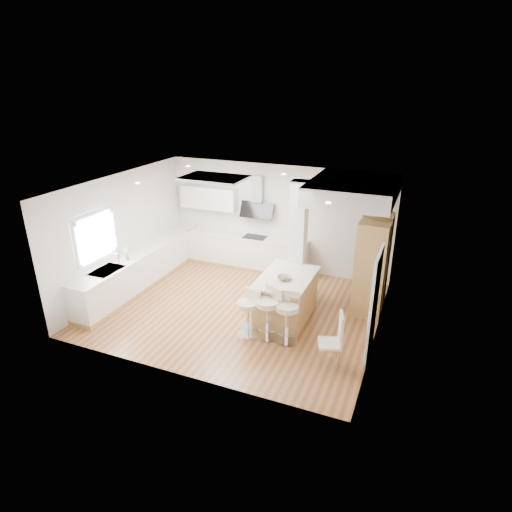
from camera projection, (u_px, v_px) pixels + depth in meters
The scene contains 18 objects.
ground at pixel (238, 308), 9.61m from camera, with size 6.00×6.00×0.00m, color #A96C3E.
ceiling at pixel (238, 308), 9.61m from camera, with size 6.00×5.00×0.02m, color silver.
wall_back at pixel (277, 218), 11.21m from camera, with size 6.00×0.04×2.80m, color silver.
wall_left at pixel (122, 233), 10.13m from camera, with size 0.04×5.00×2.80m, color silver.
wall_right at pixel (382, 273), 8.02m from camera, with size 0.04×5.00×2.80m, color silver.
skylight at pixel (215, 178), 9.34m from camera, with size 4.10×2.10×0.06m.
window_left at pixel (95, 233), 9.24m from camera, with size 0.06×1.28×1.07m.
doorway_right at pixel (374, 306), 7.67m from camera, with size 0.05×1.00×2.10m.
counter_left at pixel (143, 267), 10.58m from camera, with size 0.63×4.50×1.35m.
counter_back at pixel (241, 242), 11.57m from camera, with size 3.62×0.63×2.50m.
pillar at pixel (298, 243), 9.52m from camera, with size 0.35×0.35×2.80m.
soffit at pixel (353, 190), 9.07m from camera, with size 1.78×2.20×0.40m.
oven_column at pixel (372, 264), 9.32m from camera, with size 0.63×1.21×2.10m.
peninsula at pixel (286, 297), 9.09m from camera, with size 1.06×1.60×1.04m.
bar_stool_a at pixel (248, 311), 8.40m from camera, with size 0.55×0.55×0.98m.
bar_stool_b at pixel (268, 311), 8.31m from camera, with size 0.64×0.64×1.07m.
bar_stool_c at pixel (287, 315), 8.19m from camera, with size 0.51×0.51×1.04m.
dining_chair at pixel (335, 338), 7.55m from camera, with size 0.50×0.50×1.02m.
Camera 1 is at (3.58, -7.64, 4.77)m, focal length 30.00 mm.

